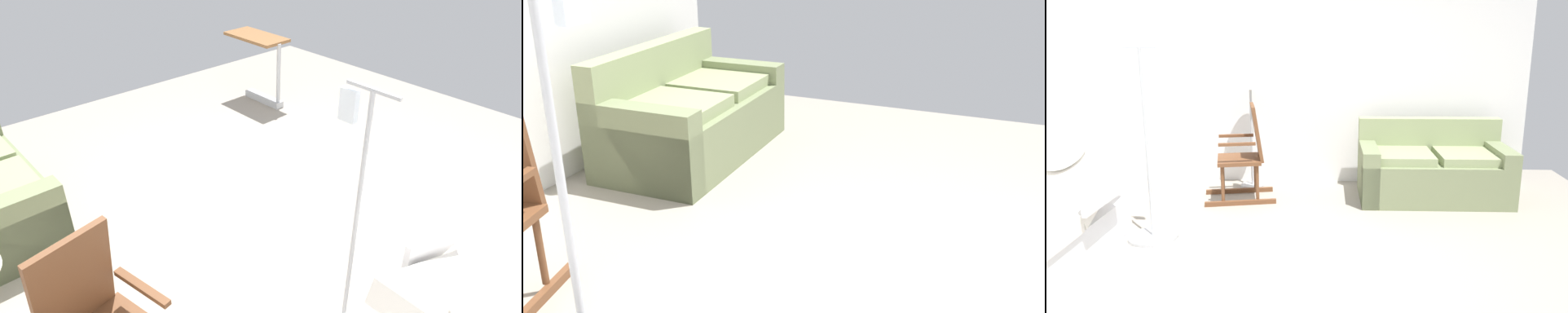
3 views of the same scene
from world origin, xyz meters
The scene contains 2 objects.
ground_plane centered at (0.00, 0.00, 0.00)m, with size 6.67×6.67×0.00m, color gray.
overbed_table centered at (1.90, -1.37, 0.53)m, with size 0.84×0.41×0.84m.
Camera 1 is at (-2.27, 2.37, 2.44)m, focal length 31.81 mm.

